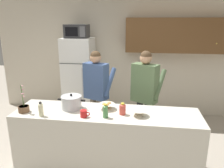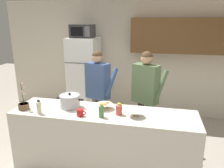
{
  "view_description": "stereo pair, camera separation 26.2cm",
  "coord_description": "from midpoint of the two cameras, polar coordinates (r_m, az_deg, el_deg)",
  "views": [
    {
      "loc": [
        0.47,
        -2.8,
        2.16
      ],
      "look_at": [
        0.0,
        0.55,
        1.17
      ],
      "focal_mm": 35.36,
      "sensor_mm": 36.0,
      "label": 1
    },
    {
      "loc": [
        0.73,
        -2.75,
        2.16
      ],
      "look_at": [
        0.0,
        0.55,
        1.17
      ],
      "focal_mm": 35.36,
      "sensor_mm": 36.0,
      "label": 2
    }
  ],
  "objects": [
    {
      "name": "ground_plane",
      "position": [
        3.57,
        0.2,
        -20.95
      ],
      "size": [
        14.0,
        14.0,
        0.0
      ],
      "primitive_type": "plane",
      "color": "#B2A899"
    },
    {
      "name": "back_wall_unit",
      "position": [
        5.09,
        8.67,
        7.77
      ],
      "size": [
        6.0,
        0.48,
        2.6
      ],
      "color": "beige",
      "rests_on": "ground"
    },
    {
      "name": "kitchen_island",
      "position": [
        3.31,
        0.21,
        -14.59
      ],
      "size": [
        2.59,
        0.68,
        0.92
      ],
      "primitive_type": "cube",
      "color": "silver",
      "rests_on": "ground"
    },
    {
      "name": "refrigerator",
      "position": [
        5.03,
        -5.67,
        1.64
      ],
      "size": [
        0.64,
        0.68,
        1.79
      ],
      "color": "white",
      "rests_on": "ground"
    },
    {
      "name": "microwave",
      "position": [
        4.86,
        -6.09,
        13.44
      ],
      "size": [
        0.48,
        0.37,
        0.28
      ],
      "color": "#2D2D30",
      "rests_on": "refrigerator"
    },
    {
      "name": "person_near_pot",
      "position": [
        3.91,
        -1.72,
        -0.43
      ],
      "size": [
        0.6,
        0.55,
        1.66
      ],
      "color": "#726656",
      "rests_on": "ground"
    },
    {
      "name": "person_by_sink",
      "position": [
        3.72,
        10.73,
        -1.27
      ],
      "size": [
        0.63,
        0.58,
        1.68
      ],
      "color": "black",
      "rests_on": "ground"
    },
    {
      "name": "cooking_pot",
      "position": [
        3.26,
        -8.56,
        -4.43
      ],
      "size": [
        0.41,
        0.29,
        0.23
      ],
      "color": "silver",
      "rests_on": "kitchen_island"
    },
    {
      "name": "coffee_mug",
      "position": [
        2.97,
        -5.74,
        -7.43
      ],
      "size": [
        0.13,
        0.09,
        0.1
      ],
      "color": "red",
      "rests_on": "kitchen_island"
    },
    {
      "name": "bread_bowl",
      "position": [
        3.18,
        0.41,
        -5.64
      ],
      "size": [
        0.23,
        0.23,
        0.1
      ],
      "color": "beige",
      "rests_on": "kitchen_island"
    },
    {
      "name": "empty_bowl",
      "position": [
        2.97,
        8.56,
        -7.55
      ],
      "size": [
        0.22,
        0.22,
        0.08
      ],
      "color": "beige",
      "rests_on": "kitchen_island"
    },
    {
      "name": "bottle_near_edge",
      "position": [
        2.99,
        4.34,
        -6.52
      ],
      "size": [
        0.09,
        0.09,
        0.16
      ],
      "color": "#D84C3F",
      "rests_on": "kitchen_island"
    },
    {
      "name": "bottle_mid_counter",
      "position": [
        2.9,
        -0.2,
        -6.95
      ],
      "size": [
        0.07,
        0.07,
        0.19
      ],
      "color": "#4C8C4C",
      "rests_on": "kitchen_island"
    },
    {
      "name": "bottle_far_corner",
      "position": [
        3.13,
        -16.1,
        -5.77
      ],
      "size": [
        0.06,
        0.06,
        0.2
      ],
      "color": "beige",
      "rests_on": "kitchen_island"
    },
    {
      "name": "potted_orchid",
      "position": [
        3.37,
        -19.82,
        -5.19
      ],
      "size": [
        0.15,
        0.15,
        0.39
      ],
      "color": "brown",
      "rests_on": "kitchen_island"
    }
  ]
}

